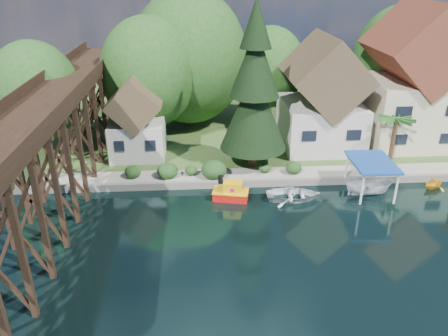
{
  "coord_description": "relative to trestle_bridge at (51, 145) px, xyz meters",
  "views": [
    {
      "loc": [
        -5.38,
        -25.06,
        17.05
      ],
      "look_at": [
        -3.34,
        6.0,
        2.74
      ],
      "focal_mm": 35.0,
      "sensor_mm": 36.0,
      "label": 1
    }
  ],
  "objects": [
    {
      "name": "ground",
      "position": [
        16.0,
        -5.17,
        -5.35
      ],
      "size": [
        140.0,
        140.0,
        0.0
      ],
      "primitive_type": "plane",
      "color": "black",
      "rests_on": "ground"
    },
    {
      "name": "boat_yellow",
      "position": [
        30.58,
        1.56,
        -4.77
      ],
      "size": [
        2.82,
        2.68,
        1.16
      ],
      "primitive_type": "imported",
      "rotation": [
        0.0,
        0.0,
        2.02
      ],
      "color": "yellow",
      "rests_on": "ground"
    },
    {
      "name": "shed",
      "position": [
        5.0,
        9.33,
        -1.52
      ],
      "size": [
        5.09,
        5.4,
        7.85
      ],
      "color": "beige",
      "rests_on": "bank"
    },
    {
      "name": "conifer",
      "position": [
        15.61,
        6.12,
        2.17
      ],
      "size": [
        5.92,
        5.92,
        14.57
      ],
      "color": "#382314",
      "rests_on": "bank"
    },
    {
      "name": "bank",
      "position": [
        16.0,
        28.83,
        -5.1
      ],
      "size": [
        140.0,
        52.0,
        0.5
      ],
      "primitive_type": "cube",
      "color": "#365321",
      "rests_on": "ground"
    },
    {
      "name": "boat_white_a",
      "position": [
        18.27,
        0.43,
        -4.89
      ],
      "size": [
        4.48,
        3.23,
        0.92
      ],
      "primitive_type": "imported",
      "rotation": [
        0.0,
        0.0,
        1.55
      ],
      "color": "silver",
      "rests_on": "ground"
    },
    {
      "name": "promenade",
      "position": [
        22.0,
        4.13,
        -4.82
      ],
      "size": [
        50.0,
        2.6,
        0.06
      ],
      "primitive_type": "cube",
      "color": "gray",
      "rests_on": "bank"
    },
    {
      "name": "trestle_bridge",
      "position": [
        0.0,
        0.0,
        0.0
      ],
      "size": [
        4.12,
        44.18,
        9.3
      ],
      "color": "black",
      "rests_on": "ground"
    },
    {
      "name": "boat_canopy",
      "position": [
        24.53,
        0.7,
        -4.05
      ],
      "size": [
        3.85,
        4.81,
        3.04
      ],
      "color": "white",
      "rests_on": "ground"
    },
    {
      "name": "tugboat",
      "position": [
        13.23,
        0.73,
        -4.73
      ],
      "size": [
        3.09,
        2.11,
        2.05
      ],
      "color": "red",
      "rests_on": "ground"
    },
    {
      "name": "house_left",
      "position": [
        23.0,
        10.83,
        -0.21
      ],
      "size": [
        7.64,
        8.64,
        11.02
      ],
      "color": "beige",
      "rests_on": "bank"
    },
    {
      "name": "seawall",
      "position": [
        20.0,
        2.83,
        -5.04
      ],
      "size": [
        60.0,
        0.4,
        0.62
      ],
      "primitive_type": "cube",
      "color": "slate",
      "rests_on": "ground"
    },
    {
      "name": "palm_tree",
      "position": [
        28.63,
        6.21,
        -0.88
      ],
      "size": [
        3.96,
        3.96,
        4.55
      ],
      "color": "#382314",
      "rests_on": "bank"
    },
    {
      "name": "shrubs",
      "position": [
        11.4,
        4.09,
        -4.12
      ],
      "size": [
        15.76,
        2.47,
        1.7
      ],
      "color": "#193A15",
      "rests_on": "bank"
    },
    {
      "name": "house_center",
      "position": [
        32.0,
        11.33,
        1.07
      ],
      "size": [
        8.65,
        9.18,
        13.89
      ],
      "color": "beige",
      "rests_on": "bank"
    },
    {
      "name": "bg_trees",
      "position": [
        17.0,
        16.08,
        1.94
      ],
      "size": [
        49.9,
        13.3,
        10.57
      ],
      "color": "#382314",
      "rests_on": "bank"
    }
  ]
}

